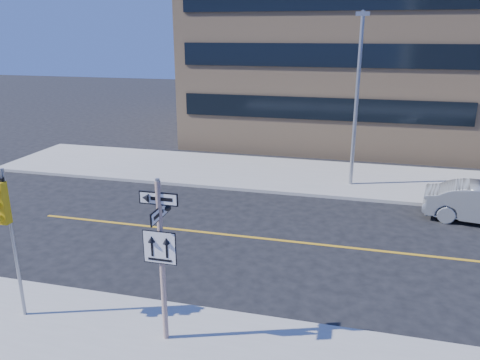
# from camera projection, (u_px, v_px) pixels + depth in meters

# --- Properties ---
(ground) EXTENTS (120.00, 120.00, 0.00)m
(ground) POSITION_uv_depth(u_px,v_px,m) (200.00, 290.00, 13.74)
(ground) COLOR black
(ground) RESTS_ON ground
(sign_pole) EXTENTS (0.92, 0.92, 4.06)m
(sign_pole) POSITION_uv_depth(u_px,v_px,m) (161.00, 253.00, 10.68)
(sign_pole) COLOR silver
(sign_pole) RESTS_ON near_sidewalk
(traffic_signal) EXTENTS (0.32, 0.45, 4.00)m
(traffic_signal) POSITION_uv_depth(u_px,v_px,m) (4.00, 215.00, 11.31)
(traffic_signal) COLOR gray
(traffic_signal) RESTS_ON near_sidewalk
(streetlight_a) EXTENTS (0.55, 2.25, 8.00)m
(streetlight_a) POSITION_uv_depth(u_px,v_px,m) (357.00, 89.00, 21.29)
(streetlight_a) COLOR gray
(streetlight_a) RESTS_ON far_sidewalk
(building_brick) EXTENTS (18.00, 18.00, 18.00)m
(building_brick) POSITION_uv_depth(u_px,v_px,m) (336.00, 6.00, 33.63)
(building_brick) COLOR tan
(building_brick) RESTS_ON ground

